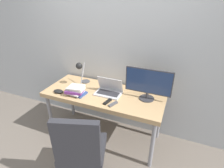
# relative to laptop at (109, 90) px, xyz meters

# --- Properties ---
(ground_plane) EXTENTS (12.00, 12.00, 0.00)m
(ground_plane) POSITION_rel_laptop_xyz_m (-0.07, -0.35, -0.81)
(ground_plane) COLOR #70665B
(wall_back) EXTENTS (8.00, 0.05, 2.60)m
(wall_back) POSITION_rel_laptop_xyz_m (-0.07, 0.39, 0.49)
(wall_back) COLOR silver
(wall_back) RESTS_ON ground_plane
(desk) EXTENTS (1.64, 0.68, 0.77)m
(desk) POSITION_rel_laptop_xyz_m (-0.07, -0.01, -0.11)
(desk) COLOR tan
(desk) RESTS_ON ground_plane
(laptop) EXTENTS (0.35, 0.22, 0.22)m
(laptop) POSITION_rel_laptop_xyz_m (0.00, 0.00, 0.00)
(laptop) COLOR silver
(laptop) RESTS_ON desk
(monitor) EXTENTS (0.58, 0.19, 0.41)m
(monitor) POSITION_rel_laptop_xyz_m (0.51, 0.06, 0.18)
(monitor) COLOR #333338
(monitor) RESTS_ON desk
(desk_lamp) EXTENTS (0.13, 0.25, 0.36)m
(desk_lamp) POSITION_rel_laptop_xyz_m (-0.47, 0.08, 0.19)
(desk_lamp) COLOR #4C4C51
(desk_lamp) RESTS_ON desk
(office_chair) EXTENTS (0.63, 0.62, 1.00)m
(office_chair) POSITION_rel_laptop_xyz_m (0.03, -0.81, -0.26)
(office_chair) COLOR black
(office_chair) RESTS_ON ground_plane
(book_stack) EXTENTS (0.27, 0.22, 0.12)m
(book_stack) POSITION_rel_laptop_xyz_m (-0.40, -0.19, 0.01)
(book_stack) COLOR #334C8C
(book_stack) RESTS_ON desk
(tv_remote) EXTENTS (0.07, 0.15, 0.02)m
(tv_remote) POSITION_rel_laptop_xyz_m (0.07, -0.21, -0.04)
(tv_remote) COLOR black
(tv_remote) RESTS_ON desk
(media_remote) EXTENTS (0.09, 0.14, 0.02)m
(media_remote) POSITION_rel_laptop_xyz_m (0.16, -0.23, -0.04)
(media_remote) COLOR #4C4C51
(media_remote) RESTS_ON desk
(game_controller) EXTENTS (0.14, 0.09, 0.04)m
(game_controller) POSITION_rel_laptop_xyz_m (-0.65, -0.24, -0.03)
(game_controller) COLOR black
(game_controller) RESTS_ON desk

